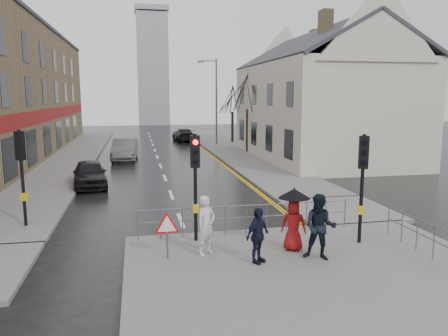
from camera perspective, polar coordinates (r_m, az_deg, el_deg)
name	(u,v)px	position (r m, az deg, el deg)	size (l,w,h in m)	color
ground	(191,247)	(13.94, -4.39, -10.25)	(120.00, 120.00, 0.00)	black
near_pavement	(328,283)	(11.53, 13.38, -14.41)	(10.00, 9.00, 0.14)	#605E5B
left_pavement	(73,155)	(36.67, -19.07, 1.61)	(4.00, 44.00, 0.14)	#605E5B
right_pavement	(228,148)	(39.16, 0.54, 2.59)	(4.00, 40.00, 0.14)	#605E5B
pavement_bridge_right	(339,210)	(18.53, 14.85, -5.34)	(4.00, 4.20, 0.14)	#605E5B
building_right_cream	(319,95)	(33.88, 12.35, 9.31)	(9.00, 16.40, 10.10)	beige
church_tower	(153,70)	(75.23, -9.29, 12.51)	(5.00, 5.00, 18.00)	#97999F
traffic_signal_near_left	(195,169)	(13.54, -3.78, -0.07)	(0.28, 0.27, 3.40)	black
traffic_signal_near_right	(363,170)	(13.98, 17.67, -0.19)	(0.34, 0.33, 3.40)	black
traffic_signal_far_left	(21,161)	(16.67, -24.97, 0.85)	(0.34, 0.33, 3.40)	black
guard_railing_front	(246,212)	(14.59, 2.93, -5.80)	(7.14, 0.04, 1.00)	#595B5E
guard_railing_side	(434,235)	(13.62, 25.77, -7.91)	(0.04, 4.54, 1.00)	#595B5E
warning_sign	(167,228)	(12.40, -7.46, -7.74)	(0.80, 0.07, 1.35)	#595B5E
street_lamp	(215,96)	(41.70, -1.24, 9.38)	(1.83, 0.25, 8.00)	#595B5E
tree_near	(248,91)	(36.20, 3.13, 10.06)	(2.40, 2.40, 6.58)	#2E2319
tree_far	(233,99)	(44.09, 1.12, 9.01)	(2.40, 2.40, 5.64)	#2E2319
pedestrian_a	(206,225)	(12.65, -2.35, -7.48)	(0.63, 0.42, 1.73)	silver
pedestrian_b	(320,227)	(12.54, 12.42, -7.54)	(0.91, 0.71, 1.87)	black
pedestrian_with_umbrella	(294,215)	(13.08, 9.10, -6.10)	(0.96, 0.96, 1.87)	maroon
pedestrian_d	(258,235)	(12.08, 4.40, -8.77)	(0.91, 0.38, 1.55)	black
car_parked	(90,174)	(23.78, -17.14, -0.70)	(1.64, 4.08, 1.39)	black
car_mid	(125,149)	(33.21, -12.82, 2.39)	(1.67, 4.78, 1.58)	#4E5053
car_far	(183,135)	(46.31, -5.32, 4.34)	(1.89, 4.64, 1.35)	black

